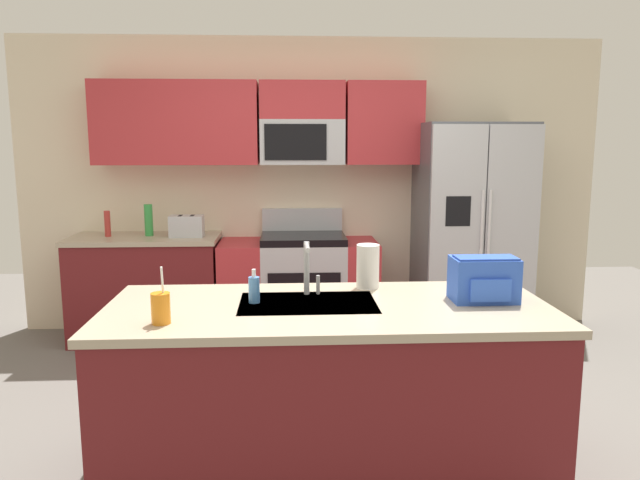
# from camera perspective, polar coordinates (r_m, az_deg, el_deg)

# --- Properties ---
(ground_plane) EXTENTS (9.00, 9.00, 0.00)m
(ground_plane) POSITION_cam_1_polar(r_m,az_deg,el_deg) (3.73, 0.66, -17.69)
(ground_plane) COLOR #66605B
(ground_plane) RESTS_ON ground
(kitchen_wall_unit) EXTENTS (5.20, 0.43, 2.60)m
(kitchen_wall_unit) POSITION_cam_1_polar(r_m,az_deg,el_deg) (5.40, -2.33, 6.97)
(kitchen_wall_unit) COLOR beige
(kitchen_wall_unit) RESTS_ON ground
(back_counter) EXTENTS (1.25, 0.63, 0.90)m
(back_counter) POSITION_cam_1_polar(r_m,az_deg,el_deg) (5.40, -16.13, -4.35)
(back_counter) COLOR maroon
(back_counter) RESTS_ON ground
(range_oven) EXTENTS (1.36, 0.61, 1.10)m
(range_oven) POSITION_cam_1_polar(r_m,az_deg,el_deg) (5.27, -2.01, -4.42)
(range_oven) COLOR #B7BABF
(range_oven) RESTS_ON ground
(refrigerator) EXTENTS (0.90, 0.76, 1.85)m
(refrigerator) POSITION_cam_1_polar(r_m,az_deg,el_deg) (5.34, 14.12, 0.77)
(refrigerator) COLOR #4C4F54
(refrigerator) RESTS_ON ground
(island_counter) EXTENTS (2.18, 0.94, 0.90)m
(island_counter) POSITION_cam_1_polar(r_m,az_deg,el_deg) (3.11, 0.78, -14.14)
(island_counter) COLOR maroon
(island_counter) RESTS_ON ground
(toaster) EXTENTS (0.28, 0.16, 0.18)m
(toaster) POSITION_cam_1_polar(r_m,az_deg,el_deg) (5.18, -12.55, 1.30)
(toaster) COLOR #B7BABF
(toaster) RESTS_ON back_counter
(pepper_mill) EXTENTS (0.05, 0.05, 0.22)m
(pepper_mill) POSITION_cam_1_polar(r_m,az_deg,el_deg) (5.38, -19.54, 1.47)
(pepper_mill) COLOR #B2332D
(pepper_mill) RESTS_ON back_counter
(bottle_green) EXTENTS (0.07, 0.07, 0.27)m
(bottle_green) POSITION_cam_1_polar(r_m,az_deg,el_deg) (5.31, -15.96, 1.83)
(bottle_green) COLOR green
(bottle_green) RESTS_ON back_counter
(sink_faucet) EXTENTS (0.09, 0.22, 0.28)m
(sink_faucet) POSITION_cam_1_polar(r_m,az_deg,el_deg) (3.11, -1.16, -2.29)
(sink_faucet) COLOR #B7BABF
(sink_faucet) RESTS_ON island_counter
(drink_cup_orange) EXTENTS (0.08, 0.08, 0.26)m
(drink_cup_orange) POSITION_cam_1_polar(r_m,az_deg,el_deg) (2.74, -14.89, -6.26)
(drink_cup_orange) COLOR orange
(drink_cup_orange) RESTS_ON island_counter
(soap_dispenser) EXTENTS (0.06, 0.06, 0.17)m
(soap_dispenser) POSITION_cam_1_polar(r_m,az_deg,el_deg) (3.01, -6.28, -4.67)
(soap_dispenser) COLOR #4C8CD8
(soap_dispenser) RESTS_ON island_counter
(paper_towel_roll) EXTENTS (0.12, 0.12, 0.24)m
(paper_towel_roll) POSITION_cam_1_polar(r_m,az_deg,el_deg) (3.29, 4.56, -2.51)
(paper_towel_roll) COLOR white
(paper_towel_roll) RESTS_ON island_counter
(backpack) EXTENTS (0.32, 0.22, 0.23)m
(backpack) POSITION_cam_1_polar(r_m,az_deg,el_deg) (3.12, 15.32, -3.53)
(backpack) COLOR blue
(backpack) RESTS_ON island_counter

